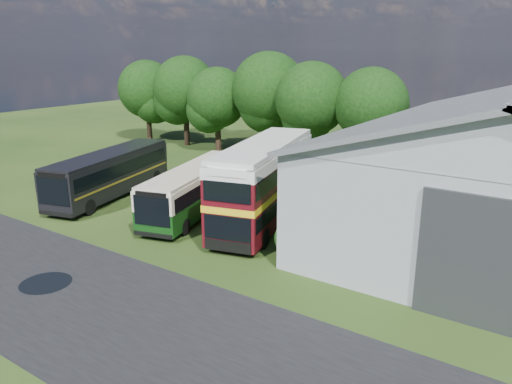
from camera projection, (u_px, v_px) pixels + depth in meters
The scene contains 15 objects.
ground at pixel (122, 268), 23.34m from camera, with size 120.00×120.00×0.00m, color #1C3511.
asphalt_road at pixel (115, 313), 19.33m from camera, with size 60.00×8.00×0.02m, color black.
puddle at pixel (46, 283), 21.77m from camera, with size 2.20×2.20×0.01m, color black.
tree_far_left at pixel (147, 89), 53.26m from camera, with size 6.12×6.12×8.64m.
tree_left_a at pixel (185, 88), 50.85m from camera, with size 6.46×6.46×9.12m.
tree_left_b at pixel (217, 98), 47.52m from camera, with size 5.78×5.78×8.16m.
tree_mid at pixel (269, 89), 45.58m from camera, with size 6.80×6.80×9.60m.
tree_right_a at pixel (312, 99), 42.21m from camera, with size 6.26×6.26×8.83m.
tree_right_b at pixel (371, 105), 40.20m from camera, with size 5.98×5.98×8.45m.
shrub_front at pixel (291, 253), 25.05m from camera, with size 1.70×1.70×1.70m, color #194714.
shrub_mid at pixel (310, 240), 26.63m from camera, with size 1.60×1.60×1.60m, color #194714.
shrub_back at pixel (327, 229), 28.21m from camera, with size 1.80×1.80×1.80m, color #194714.
bus_green_single at pixel (196, 189), 30.62m from camera, with size 5.12×10.74×2.89m.
bus_maroon_double at pixel (264, 183), 28.73m from camera, with size 5.54×11.42×4.76m.
bus_dark_single at pixel (110, 173), 34.08m from camera, with size 5.31×11.40×3.07m.
Camera 1 is at (17.27, -14.11, 9.95)m, focal length 35.00 mm.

